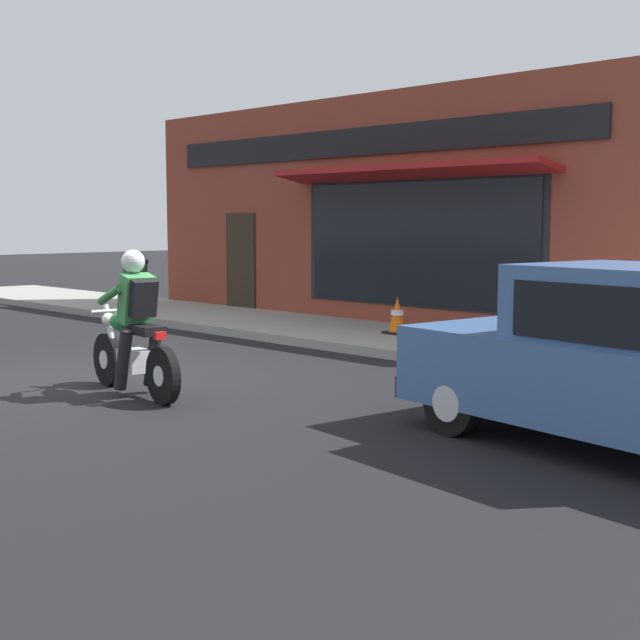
% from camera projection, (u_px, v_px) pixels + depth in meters
% --- Properties ---
extents(ground_plane, '(80.00, 80.00, 0.00)m').
position_uv_depth(ground_plane, '(98.00, 380.00, 10.87)').
color(ground_plane, black).
extents(sidewalk_curb, '(2.60, 22.00, 0.14)m').
position_uv_depth(sidewalk_curb, '(252.00, 322.00, 16.51)').
color(sidewalk_curb, gray).
rests_on(sidewalk_curb, ground).
extents(storefront_building, '(1.25, 11.68, 4.20)m').
position_uv_depth(storefront_building, '(365.00, 212.00, 16.35)').
color(storefront_building, brown).
rests_on(storefront_building, ground).
extents(motorcycle_with_rider, '(0.63, 2.02, 1.62)m').
position_uv_depth(motorcycle_with_rider, '(134.00, 335.00, 9.88)').
color(motorcycle_with_rider, black).
rests_on(motorcycle_with_rider, ground).
extents(car_hatchback, '(2.12, 3.96, 1.57)m').
position_uv_depth(car_hatchback, '(624.00, 361.00, 7.43)').
color(car_hatchback, black).
rests_on(car_hatchback, ground).
extents(traffic_cone, '(0.36, 0.36, 0.60)m').
position_uv_depth(traffic_cone, '(397.00, 316.00, 14.21)').
color(traffic_cone, black).
rests_on(traffic_cone, sidewalk_curb).
extents(trash_bin, '(0.56, 0.56, 0.98)m').
position_uv_depth(trash_bin, '(135.00, 283.00, 18.86)').
color(trash_bin, '#23512D').
rests_on(trash_bin, sidewalk_curb).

